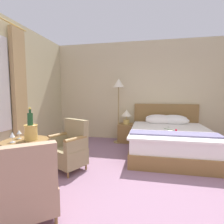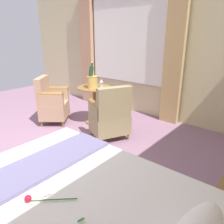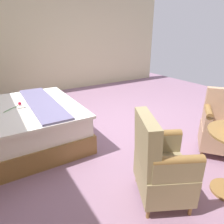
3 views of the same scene
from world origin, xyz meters
The scene contains 12 objects.
ground_plane centered at (0.00, 0.00, 0.00)m, with size 7.83×7.83×0.00m, color gray.
wall_headboard_side centered at (0.00, 3.23, 1.47)m, with size 6.16×0.12×2.94m.
bed centered at (0.30, 2.09, 0.34)m, with size 1.80×2.27×1.10m.
nightstand centered at (-0.81, 2.84, 0.26)m, with size 0.48×0.47×0.53m.
bedside_lamp centered at (-0.81, 2.84, 0.80)m, with size 0.30×0.30×0.41m.
floor_lamp_brass centered at (-1.02, 2.72, 1.53)m, with size 0.33×0.33×1.82m.
side_table_round centered at (-1.95, 0.03, 0.45)m, with size 0.64×0.64×0.71m.
champagne_bucket centered at (-1.88, 0.05, 0.86)m, with size 0.19×0.19×0.48m.
wine_glass_near_bucket centered at (-2.10, 0.08, 0.81)m, with size 0.07×0.07×0.13m.
wine_glass_near_edge centered at (-2.05, -0.11, 0.82)m, with size 0.07×0.07×0.15m.
armchair_by_window centered at (-1.60, 0.73, 0.40)m, with size 0.73×0.70×0.92m.
armchair_facing_bed centered at (-1.43, -0.61, 0.40)m, with size 0.73×0.73×0.90m.
Camera 1 is at (-0.22, -2.16, 1.38)m, focal length 28.00 mm.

